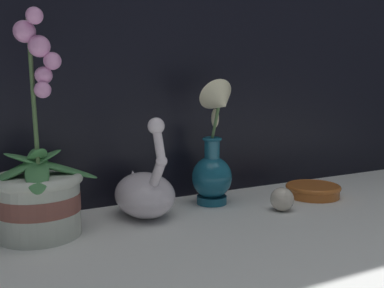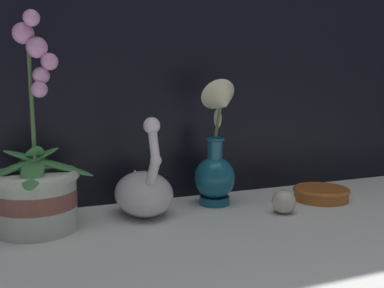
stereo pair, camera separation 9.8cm
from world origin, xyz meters
TOP-DOWN VIEW (x-y plane):
  - ground_plane at (0.00, 0.00)m, footprint 2.80×2.80m
  - orchid_potted_plant at (-0.32, 0.12)m, footprint 0.22×0.20m
  - swan_figurine at (-0.10, 0.14)m, footprint 0.12×0.20m
  - blue_vase at (0.08, 0.15)m, footprint 0.09×0.13m
  - glass_sphere at (0.19, 0.04)m, footprint 0.05×0.05m
  - amber_dish at (0.33, 0.10)m, footprint 0.14×0.14m

SIDE VIEW (x-z plane):
  - ground_plane at x=0.00m, z-range 0.00..0.00m
  - amber_dish at x=0.33m, z-range 0.00..0.03m
  - glass_sphere at x=0.19m, z-range 0.00..0.05m
  - swan_figurine at x=-0.10m, z-range -0.05..0.16m
  - orchid_potted_plant at x=-0.32m, z-range -0.12..0.30m
  - blue_vase at x=0.08m, z-range -0.04..0.25m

